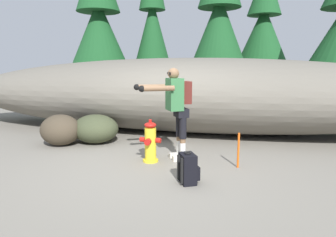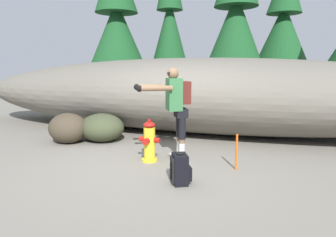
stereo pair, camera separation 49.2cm
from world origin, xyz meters
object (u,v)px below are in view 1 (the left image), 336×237
fire_hydrant (150,142)px  utility_worker (176,103)px  boulder_mid (60,130)px  spare_backpack (188,169)px  boulder_large (95,129)px  survey_stake (238,150)px

fire_hydrant → utility_worker: utility_worker is taller
boulder_mid → spare_backpack: bearing=-25.5°
boulder_large → boulder_mid: boulder_mid is taller
fire_hydrant → boulder_large: 1.93m
fire_hydrant → survey_stake: bearing=2.3°
spare_backpack → utility_worker: bearing=83.4°
utility_worker → boulder_mid: bearing=-39.6°
fire_hydrant → boulder_mid: bearing=164.0°
utility_worker → spare_backpack: (0.44, -1.08, -0.84)m
spare_backpack → boulder_large: bearing=114.1°
fire_hydrant → boulder_mid: fire_hydrant is taller
utility_worker → spare_backpack: bearing=81.2°
boulder_large → boulder_mid: bearing=-148.3°
fire_hydrant → survey_stake: fire_hydrant is taller
utility_worker → spare_backpack: size_ratio=3.55×
fire_hydrant → spare_backpack: bearing=-44.7°
boulder_large → survey_stake: bearing=-17.2°
utility_worker → fire_hydrant: bearing=0.5°
boulder_large → survey_stake: size_ratio=1.78×
utility_worker → boulder_large: 2.30m
utility_worker → survey_stake: size_ratio=2.78×
utility_worker → survey_stake: (1.13, -0.18, -0.76)m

